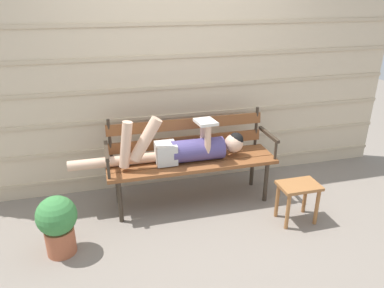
{
  "coord_description": "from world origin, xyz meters",
  "views": [
    {
      "loc": [
        -0.82,
        -2.99,
        2.04
      ],
      "look_at": [
        0.0,
        0.17,
        0.65
      ],
      "focal_mm": 33.75,
      "sensor_mm": 36.0,
      "label": 1
    }
  ],
  "objects_px": {
    "park_bench": "(190,154)",
    "footstool": "(298,193)",
    "reclining_person": "(182,148)",
    "potted_plant": "(58,223)"
  },
  "relations": [
    {
      "from": "park_bench",
      "to": "reclining_person",
      "type": "distance_m",
      "value": 0.16
    },
    {
      "from": "park_bench",
      "to": "potted_plant",
      "type": "distance_m",
      "value": 1.4
    },
    {
      "from": "potted_plant",
      "to": "park_bench",
      "type": "bearing_deg",
      "value": 24.07
    },
    {
      "from": "reclining_person",
      "to": "footstool",
      "type": "distance_m",
      "value": 1.18
    },
    {
      "from": "park_bench",
      "to": "reclining_person",
      "type": "bearing_deg",
      "value": -146.32
    },
    {
      "from": "reclining_person",
      "to": "footstool",
      "type": "relative_size",
      "value": 4.4
    },
    {
      "from": "park_bench",
      "to": "footstool",
      "type": "relative_size",
      "value": 4.31
    },
    {
      "from": "park_bench",
      "to": "footstool",
      "type": "height_order",
      "value": "park_bench"
    },
    {
      "from": "footstool",
      "to": "potted_plant",
      "type": "xyz_separation_m",
      "value": [
        -2.14,
        0.08,
        -0.0
      ]
    },
    {
      "from": "park_bench",
      "to": "reclining_person",
      "type": "xyz_separation_m",
      "value": [
        -0.1,
        -0.07,
        0.1
      ]
    }
  ]
}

